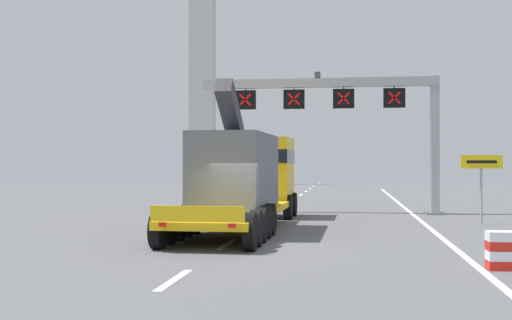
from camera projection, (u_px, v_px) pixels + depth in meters
name	position (u px, v px, depth m)	size (l,w,h in m)	color
ground	(244.00, 246.00, 19.95)	(112.00, 112.00, 0.00)	#5B5B60
lane_markings	(298.00, 197.00, 48.22)	(0.20, 71.54, 0.01)	silver
edge_line_right	(415.00, 216.00, 30.97)	(0.20, 63.00, 0.01)	silver
overhead_lane_gantry	(348.00, 103.00, 32.68)	(11.93, 0.90, 7.03)	#9EA0A5
heavy_haul_truck_yellow	(247.00, 176.00, 26.20)	(3.20, 14.10, 5.30)	yellow
exit_sign_yellow	(481.00, 171.00, 26.90)	(1.65, 0.15, 2.82)	#9EA0A5
crash_barrier_striped	(509.00, 251.00, 15.44)	(1.02, 0.54, 0.90)	red
bridge_pylon_distant	(202.00, 13.00, 76.57)	(9.00, 2.00, 38.96)	#B7B7B2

